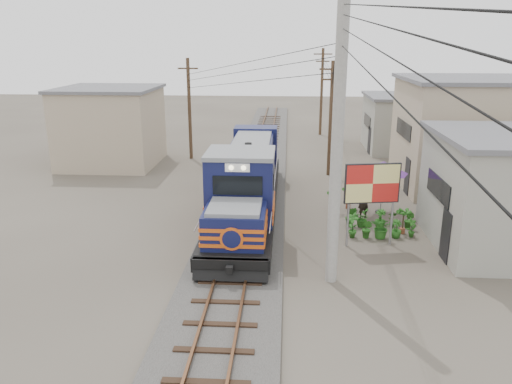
# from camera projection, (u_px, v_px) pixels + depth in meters

# --- Properties ---
(ground) EXTENTS (120.00, 120.00, 0.00)m
(ground) POSITION_uv_depth(u_px,v_px,m) (234.00, 271.00, 18.40)
(ground) COLOR #473F35
(ground) RESTS_ON ground
(ballast) EXTENTS (3.60, 70.00, 0.16)m
(ballast) POSITION_uv_depth(u_px,v_px,m) (253.00, 191.00, 27.92)
(ballast) COLOR #595651
(ballast) RESTS_ON ground
(track) EXTENTS (1.15, 70.00, 0.12)m
(track) POSITION_uv_depth(u_px,v_px,m) (253.00, 188.00, 27.87)
(track) COLOR #51331E
(track) RESTS_ON ground
(locomotive) EXTENTS (2.78, 15.11, 3.75)m
(locomotive) POSITION_uv_depth(u_px,v_px,m) (247.00, 182.00, 23.92)
(locomotive) COLOR black
(locomotive) RESTS_ON ground
(utility_pole_main) EXTENTS (0.40, 0.40, 10.00)m
(utility_pole_main) POSITION_uv_depth(u_px,v_px,m) (337.00, 141.00, 16.25)
(utility_pole_main) COLOR #9E9B93
(utility_pole_main) RESTS_ON ground
(wooden_pole_mid) EXTENTS (1.60, 0.24, 7.00)m
(wooden_pole_mid) POSITION_uv_depth(u_px,v_px,m) (331.00, 117.00, 30.41)
(wooden_pole_mid) COLOR #4C3826
(wooden_pole_mid) RESTS_ON ground
(wooden_pole_far) EXTENTS (1.60, 0.24, 7.50)m
(wooden_pole_far) POSITION_uv_depth(u_px,v_px,m) (322.00, 90.00, 43.68)
(wooden_pole_far) COLOR #4C3826
(wooden_pole_far) RESTS_ON ground
(wooden_pole_left) EXTENTS (1.60, 0.24, 7.00)m
(wooden_pole_left) POSITION_uv_depth(u_px,v_px,m) (189.00, 107.00, 34.80)
(wooden_pole_left) COLOR #4C3826
(wooden_pole_left) RESTS_ON ground
(power_lines) EXTENTS (9.65, 19.00, 3.30)m
(power_lines) POSITION_uv_depth(u_px,v_px,m) (248.00, 53.00, 24.30)
(power_lines) COLOR black
(power_lines) RESTS_ON ground
(shophouse_mid) EXTENTS (8.40, 7.35, 6.20)m
(shophouse_mid) POSITION_uv_depth(u_px,v_px,m) (475.00, 133.00, 28.18)
(shophouse_mid) COLOR tan
(shophouse_mid) RESTS_ON ground
(shophouse_back) EXTENTS (6.30, 6.30, 4.20)m
(shophouse_back) POSITION_uv_depth(u_px,v_px,m) (407.00, 123.00, 38.11)
(shophouse_back) COLOR gray
(shophouse_back) RESTS_ON ground
(shophouse_left) EXTENTS (6.30, 6.30, 5.20)m
(shophouse_left) POSITION_uv_depth(u_px,v_px,m) (111.00, 126.00, 33.51)
(shophouse_left) COLOR tan
(shophouse_left) RESTS_ON ground
(billboard) EXTENTS (2.25, 0.49, 3.49)m
(billboard) POSITION_uv_depth(u_px,v_px,m) (372.00, 186.00, 19.96)
(billboard) COLOR #99999E
(billboard) RESTS_ON ground
(market_umbrella) EXTENTS (2.38, 2.38, 2.61)m
(market_umbrella) POSITION_uv_depth(u_px,v_px,m) (384.00, 168.00, 23.91)
(market_umbrella) COLOR black
(market_umbrella) RESTS_ON ground
(vendor) EXTENTS (0.77, 0.71, 1.76)m
(vendor) POSITION_uv_depth(u_px,v_px,m) (363.00, 201.00, 23.59)
(vendor) COLOR black
(vendor) RESTS_ON ground
(plant_nursery) EXTENTS (3.33, 2.32, 1.10)m
(plant_nursery) POSITION_uv_depth(u_px,v_px,m) (376.00, 223.00, 21.88)
(plant_nursery) COLOR #235F1B
(plant_nursery) RESTS_ON ground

